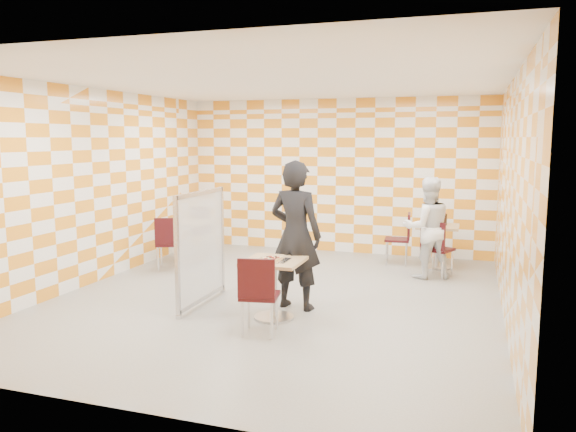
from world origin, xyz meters
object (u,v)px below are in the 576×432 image
at_px(chair_main_front, 258,290).
at_px(man_dark, 296,235).
at_px(main_table, 274,279).
at_px(soda_bottle, 445,219).
at_px(empty_table, 190,234).
at_px(partition, 201,247).
at_px(chair_empty_near, 169,239).
at_px(man_white, 427,228).
at_px(second_table, 437,239).
at_px(chair_second_side, 402,235).
at_px(chair_empty_far, 199,227).
at_px(sport_bottle, 433,219).
at_px(chair_second_front, 436,244).

relative_size(chair_main_front, man_dark, 0.47).
distance_m(main_table, soda_bottle, 4.02).
xyz_separation_m(empty_table, man_dark, (2.66, -2.06, 0.47)).
distance_m(partition, man_dark, 1.29).
distance_m(chair_empty_near, man_white, 4.29).
distance_m(chair_main_front, man_dark, 1.25).
distance_m(second_table, chair_second_side, 0.61).
bearing_deg(man_white, empty_table, -20.69).
distance_m(chair_empty_far, sport_bottle, 4.34).
xyz_separation_m(partition, man_white, (2.77, 2.48, 0.03)).
bearing_deg(soda_bottle, man_white, -105.87).
xyz_separation_m(chair_main_front, soda_bottle, (1.82, 4.21, 0.31)).
bearing_deg(main_table, chair_empty_near, 144.28).
bearing_deg(chair_empty_far, chair_main_front, -54.74).
bearing_deg(chair_empty_far, second_table, 4.53).
distance_m(main_table, sport_bottle, 3.98).
distance_m(empty_table, man_dark, 3.40).
relative_size(second_table, empty_table, 1.00).
bearing_deg(chair_second_front, sport_bottle, 97.58).
height_order(main_table, sport_bottle, sport_bottle).
bearing_deg(main_table, chair_second_side, 72.04).
relative_size(empty_table, partition, 0.48).
bearing_deg(main_table, chair_empty_far, 130.02).
xyz_separation_m(chair_empty_near, chair_empty_far, (-0.10, 1.32, 0.00)).
bearing_deg(man_dark, soda_bottle, -110.72).
xyz_separation_m(chair_main_front, man_dark, (0.07, 1.17, 0.44)).
height_order(chair_main_front, sport_bottle, sport_bottle).
relative_size(chair_empty_far, man_white, 0.57).
relative_size(partition, soda_bottle, 6.74).
xyz_separation_m(chair_main_front, chair_second_front, (1.72, 3.44, 0.00)).
bearing_deg(chair_second_side, second_table, -5.73).
distance_m(second_table, empty_table, 4.39).
xyz_separation_m(main_table, chair_second_front, (1.77, 2.77, 0.04)).
bearing_deg(sport_bottle, chair_main_front, -110.71).
bearing_deg(chair_main_front, man_white, 64.97).
relative_size(chair_second_front, chair_second_side, 1.00).
bearing_deg(man_white, partition, 18.86).
bearing_deg(chair_second_side, chair_second_front, -51.69).
xyz_separation_m(main_table, chair_second_side, (1.15, 3.56, 0.04)).
relative_size(man_dark, man_white, 1.20).
relative_size(chair_second_front, man_white, 0.57).
relative_size(chair_main_front, partition, 0.60).
bearing_deg(man_dark, main_table, 85.37).
height_order(empty_table, partition, partition).
bearing_deg(chair_second_side, partition, -124.68).
distance_m(chair_second_front, chair_empty_near, 4.42).
relative_size(chair_second_front, partition, 0.60).
bearing_deg(second_table, chair_second_side, 174.27).
xyz_separation_m(second_table, empty_table, (-4.29, -0.92, 0.00)).
distance_m(second_table, sport_bottle, 0.36).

